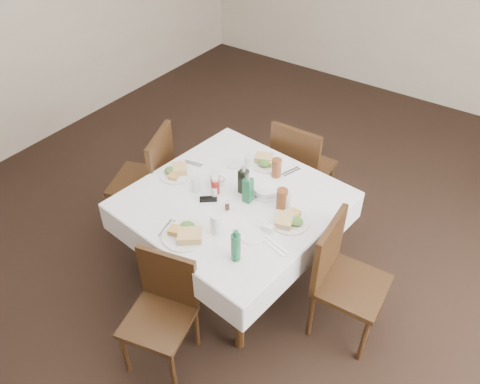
{
  "coord_description": "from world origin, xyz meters",
  "views": [
    {
      "loc": [
        1.34,
        -2.19,
        2.87
      ],
      "look_at": [
        -0.1,
        -0.13,
        0.8
      ],
      "focal_mm": 35.0,
      "sensor_mm": 36.0,
      "label": 1
    }
  ],
  "objects_px": {
    "water_n": "(249,164)",
    "oil_cruet_dark": "(243,180)",
    "dining_table": "(233,207)",
    "chair_north": "(299,164)",
    "chair_south": "(163,304)",
    "chair_west": "(150,176)",
    "oil_cruet_green": "(248,189)",
    "green_bottle": "(236,247)",
    "water_w": "(196,184)",
    "chair_east": "(341,273)",
    "water_s": "(217,224)",
    "water_e": "(286,201)",
    "coffee_mug": "(215,179)",
    "bread_basket": "(266,191)",
    "ketchup_bottle": "(215,186)"
  },
  "relations": [
    {
      "from": "chair_north",
      "to": "oil_cruet_dark",
      "type": "relative_size",
      "value": 3.89
    },
    {
      "from": "oil_cruet_green",
      "to": "green_bottle",
      "type": "bearing_deg",
      "value": -63.33
    },
    {
      "from": "chair_east",
      "to": "water_s",
      "type": "distance_m",
      "value": 0.88
    },
    {
      "from": "bread_basket",
      "to": "ketchup_bottle",
      "type": "xyz_separation_m",
      "value": [
        -0.3,
        -0.19,
        0.03
      ]
    },
    {
      "from": "chair_north",
      "to": "oil_cruet_green",
      "type": "distance_m",
      "value": 0.93
    },
    {
      "from": "chair_south",
      "to": "water_w",
      "type": "bearing_deg",
      "value": 112.65
    },
    {
      "from": "chair_north",
      "to": "chair_east",
      "type": "xyz_separation_m",
      "value": [
        0.81,
        -0.88,
        -0.01
      ]
    },
    {
      "from": "chair_south",
      "to": "water_s",
      "type": "bearing_deg",
      "value": 81.34
    },
    {
      "from": "bread_basket",
      "to": "chair_north",
      "type": "bearing_deg",
      "value": 99.51
    },
    {
      "from": "water_s",
      "to": "green_bottle",
      "type": "xyz_separation_m",
      "value": [
        0.23,
        -0.12,
        0.03
      ]
    },
    {
      "from": "chair_east",
      "to": "water_n",
      "type": "height_order",
      "value": "chair_east"
    },
    {
      "from": "chair_south",
      "to": "water_n",
      "type": "xyz_separation_m",
      "value": [
        -0.12,
        1.13,
        0.35
      ]
    },
    {
      "from": "ketchup_bottle",
      "to": "chair_north",
      "type": "bearing_deg",
      "value": 79.05
    },
    {
      "from": "water_s",
      "to": "oil_cruet_green",
      "type": "bearing_deg",
      "value": 91.88
    },
    {
      "from": "water_e",
      "to": "water_w",
      "type": "xyz_separation_m",
      "value": [
        -0.62,
        -0.21,
        -0.0
      ]
    },
    {
      "from": "chair_north",
      "to": "water_e",
      "type": "xyz_separation_m",
      "value": [
        0.31,
        -0.78,
        0.29
      ]
    },
    {
      "from": "water_e",
      "to": "oil_cruet_green",
      "type": "bearing_deg",
      "value": -160.87
    },
    {
      "from": "bread_basket",
      "to": "chair_south",
      "type": "bearing_deg",
      "value": -97.29
    },
    {
      "from": "oil_cruet_dark",
      "to": "coffee_mug",
      "type": "xyz_separation_m",
      "value": [
        -0.22,
        -0.04,
        -0.06
      ]
    },
    {
      "from": "green_bottle",
      "to": "ketchup_bottle",
      "type": "bearing_deg",
      "value": 138.28
    },
    {
      "from": "chair_north",
      "to": "chair_south",
      "type": "bearing_deg",
      "value": -90.09
    },
    {
      "from": "oil_cruet_dark",
      "to": "ketchup_bottle",
      "type": "bearing_deg",
      "value": -142.27
    },
    {
      "from": "water_s",
      "to": "coffee_mug",
      "type": "xyz_separation_m",
      "value": [
        -0.31,
        0.39,
        -0.03
      ]
    },
    {
      "from": "chair_north",
      "to": "bread_basket",
      "type": "relative_size",
      "value": 4.67
    },
    {
      "from": "dining_table",
      "to": "chair_north",
      "type": "xyz_separation_m",
      "value": [
        0.04,
        0.9,
        -0.15
      ]
    },
    {
      "from": "oil_cruet_dark",
      "to": "ketchup_bottle",
      "type": "height_order",
      "value": "oil_cruet_dark"
    },
    {
      "from": "bread_basket",
      "to": "coffee_mug",
      "type": "xyz_separation_m",
      "value": [
        -0.36,
        -0.11,
        0.01
      ]
    },
    {
      "from": "dining_table",
      "to": "coffee_mug",
      "type": "bearing_deg",
      "value": 163.66
    },
    {
      "from": "dining_table",
      "to": "chair_west",
      "type": "height_order",
      "value": "chair_west"
    },
    {
      "from": "chair_south",
      "to": "chair_west",
      "type": "bearing_deg",
      "value": 136.71
    },
    {
      "from": "chair_west",
      "to": "green_bottle",
      "type": "xyz_separation_m",
      "value": [
        1.21,
        -0.49,
        0.32
      ]
    },
    {
      "from": "water_n",
      "to": "water_e",
      "type": "xyz_separation_m",
      "value": [
        0.44,
        -0.2,
        -0.01
      ]
    },
    {
      "from": "water_n",
      "to": "water_e",
      "type": "height_order",
      "value": "water_n"
    },
    {
      "from": "coffee_mug",
      "to": "green_bottle",
      "type": "relative_size",
      "value": 0.59
    },
    {
      "from": "chair_north",
      "to": "water_n",
      "type": "relative_size",
      "value": 6.87
    },
    {
      "from": "water_s",
      "to": "dining_table",
      "type": "bearing_deg",
      "value": 108.27
    },
    {
      "from": "chair_north",
      "to": "chair_west",
      "type": "height_order",
      "value": "chair_west"
    },
    {
      "from": "dining_table",
      "to": "water_w",
      "type": "bearing_deg",
      "value": -162.56
    },
    {
      "from": "water_e",
      "to": "oil_cruet_green",
      "type": "height_order",
      "value": "oil_cruet_green"
    },
    {
      "from": "water_s",
      "to": "ketchup_bottle",
      "type": "height_order",
      "value": "water_s"
    },
    {
      "from": "chair_east",
      "to": "chair_west",
      "type": "bearing_deg",
      "value": 179.24
    },
    {
      "from": "water_w",
      "to": "chair_north",
      "type": "bearing_deg",
      "value": 72.7
    },
    {
      "from": "oil_cruet_dark",
      "to": "water_s",
      "type": "bearing_deg",
      "value": -77.88
    },
    {
      "from": "chair_north",
      "to": "oil_cruet_dark",
      "type": "height_order",
      "value": "oil_cruet_dark"
    },
    {
      "from": "water_n",
      "to": "green_bottle",
      "type": "relative_size",
      "value": 0.59
    },
    {
      "from": "green_bottle",
      "to": "water_n",
      "type": "bearing_deg",
      "value": 118.93
    },
    {
      "from": "chair_south",
      "to": "ketchup_bottle",
      "type": "xyz_separation_m",
      "value": [
        -0.18,
        0.79,
        0.35
      ]
    },
    {
      "from": "water_n",
      "to": "oil_cruet_dark",
      "type": "bearing_deg",
      "value": -65.4
    },
    {
      "from": "ketchup_bottle",
      "to": "bread_basket",
      "type": "bearing_deg",
      "value": 32.48
    },
    {
      "from": "chair_east",
      "to": "water_s",
      "type": "bearing_deg",
      "value": -154.34
    }
  ]
}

